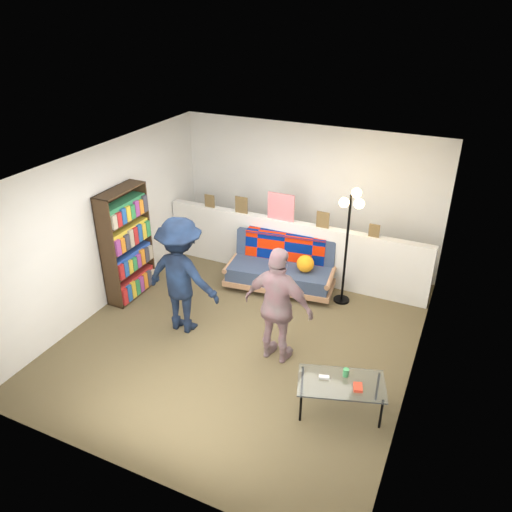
% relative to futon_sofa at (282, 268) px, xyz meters
% --- Properties ---
extents(ground, '(5.00, 5.00, 0.00)m').
position_rel_futon_sofa_xyz_m(ground, '(0.01, -1.43, -0.34)').
color(ground, brown).
rests_on(ground, ground).
extents(room_shell, '(4.60, 5.05, 2.45)m').
position_rel_futon_sofa_xyz_m(room_shell, '(0.01, -0.96, 1.33)').
color(room_shell, silver).
rests_on(room_shell, ground).
extents(half_wall_ledge, '(4.45, 0.15, 1.00)m').
position_rel_futon_sofa_xyz_m(half_wall_ledge, '(0.01, 0.37, 0.16)').
color(half_wall_ledge, silver).
rests_on(half_wall_ledge, ground).
extents(ledge_decor, '(2.97, 0.02, 0.45)m').
position_rel_futon_sofa_xyz_m(ledge_decor, '(-0.21, 0.35, 0.83)').
color(ledge_decor, brown).
rests_on(ledge_decor, half_wall_ledge).
extents(futon_sofa, '(1.80, 1.02, 0.74)m').
position_rel_futon_sofa_xyz_m(futon_sofa, '(0.00, 0.00, 0.00)').
color(futon_sofa, '#A87551').
rests_on(futon_sofa, ground).
extents(bookshelf, '(0.29, 0.87, 1.75)m').
position_rel_futon_sofa_xyz_m(bookshelf, '(-2.07, -1.19, 0.47)').
color(bookshelf, black).
rests_on(bookshelf, ground).
extents(coffee_table, '(1.08, 0.80, 0.50)m').
position_rel_futon_sofa_xyz_m(coffee_table, '(1.63, -2.25, 0.03)').
color(coffee_table, black).
rests_on(coffee_table, ground).
extents(floor_lamp, '(0.39, 0.33, 1.81)m').
position_rel_futon_sofa_xyz_m(floor_lamp, '(1.02, 0.01, 0.94)').
color(floor_lamp, black).
rests_on(floor_lamp, ground).
extents(person_left, '(1.10, 0.66, 1.68)m').
position_rel_futon_sofa_xyz_m(person_left, '(-0.83, -1.61, 0.50)').
color(person_left, black).
rests_on(person_left, ground).
extents(person_right, '(0.96, 0.47, 1.58)m').
position_rel_futon_sofa_xyz_m(person_right, '(0.62, -1.68, 0.45)').
color(person_right, '#C27D8A').
rests_on(person_right, ground).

